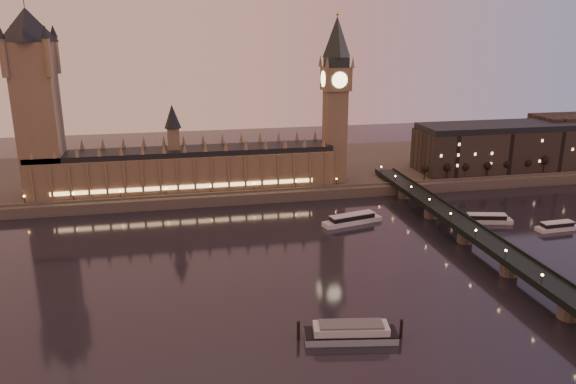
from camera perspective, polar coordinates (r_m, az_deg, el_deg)
The scene contains 18 objects.
ground at distance 243.85m, azimuth 0.23°, elevation -8.39°, with size 700.00×700.00×0.00m, color black.
far_embankment at distance 401.24m, azimuth -0.41°, elevation 2.23°, with size 560.00×130.00×6.00m, color #423D35.
palace_of_westminster at distance 346.88m, azimuth -10.43°, elevation 2.82°, with size 180.00×26.62×52.00m.
victoria_tower at distance 347.28m, azimuth -24.26°, elevation 9.05°, with size 31.68×31.68×118.00m.
big_ben at distance 353.60m, azimuth 4.86°, elevation 10.26°, with size 17.68×17.68×104.00m.
westminster_bridge at distance 273.96m, azimuth 19.42°, elevation -5.23°, with size 13.20×260.00×15.30m.
city_block at distance 429.83m, azimuth 22.73°, elevation 4.54°, with size 155.00×45.00×34.00m.
bare_tree_0 at distance 372.19m, azimuth 13.86°, elevation 2.36°, with size 5.41×5.41×11.00m.
bare_tree_1 at distance 378.57m, azimuth 15.85°, elevation 2.45°, with size 5.41×5.41×11.00m.
bare_tree_2 at distance 385.39m, azimuth 17.77°, elevation 2.53°, with size 5.41×5.41×11.00m.
bare_tree_3 at distance 392.62m, azimuth 19.63°, elevation 2.60°, with size 5.41×5.41×11.00m.
bare_tree_4 at distance 400.26m, azimuth 21.41°, elevation 2.67°, with size 5.41×5.41×11.00m.
bare_tree_5 at distance 408.27m, azimuth 23.13°, elevation 2.74°, with size 5.41×5.41×11.00m.
bare_tree_6 at distance 416.63m, azimuth 24.78°, elevation 2.80°, with size 5.41×5.41×11.00m.
cruise_boat_a at distance 304.59m, azimuth 6.54°, elevation -2.77°, with size 34.43×15.03×5.39m.
cruise_boat_b at distance 322.48m, azimuth 19.52°, elevation -2.58°, with size 27.72×12.91×4.97m.
cruise_boat_c at distance 325.28m, azimuth 25.67°, elevation -3.17°, with size 23.15×7.37×4.57m.
moored_barge at distance 197.86m, azimuth 6.40°, elevation -13.98°, with size 35.94×13.86×6.67m.
Camera 1 is at (-45.36, -216.05, 103.58)m, focal length 35.00 mm.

